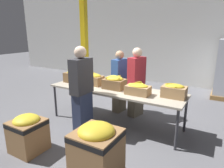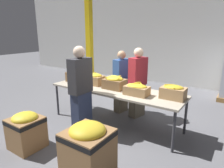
% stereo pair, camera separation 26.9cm
% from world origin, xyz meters
% --- Properties ---
extents(ground_plane, '(30.00, 30.00, 0.00)m').
position_xyz_m(ground_plane, '(0.00, 0.00, 0.00)').
color(ground_plane, slate).
extents(wall_back, '(16.00, 0.08, 4.00)m').
position_xyz_m(wall_back, '(0.00, 4.07, 2.00)').
color(wall_back, silver).
rests_on(wall_back, ground_plane).
extents(sorting_table, '(2.95, 0.87, 0.79)m').
position_xyz_m(sorting_table, '(0.00, 0.00, 0.75)').
color(sorting_table, '#B2A893').
rests_on(sorting_table, ground_plane).
extents(banana_box_0, '(0.46, 0.30, 0.31)m').
position_xyz_m(banana_box_0, '(-1.14, 0.01, 0.94)').
color(banana_box_0, olive).
rests_on(banana_box_0, sorting_table).
extents(banana_box_1, '(0.40, 0.32, 0.28)m').
position_xyz_m(banana_box_1, '(-0.59, 0.06, 0.93)').
color(banana_box_1, '#A37A4C').
rests_on(banana_box_1, sorting_table).
extents(banana_box_2, '(0.45, 0.33, 0.29)m').
position_xyz_m(banana_box_2, '(-0.03, 0.03, 0.94)').
color(banana_box_2, olive).
rests_on(banana_box_2, sorting_table).
extents(banana_box_3, '(0.47, 0.31, 0.24)m').
position_xyz_m(banana_box_3, '(0.57, -0.09, 0.91)').
color(banana_box_3, tan).
rests_on(banana_box_3, sorting_table).
extents(banana_box_4, '(0.44, 0.30, 0.27)m').
position_xyz_m(banana_box_4, '(1.22, 0.09, 0.92)').
color(banana_box_4, tan).
rests_on(banana_box_4, sorting_table).
extents(volunteer_0, '(0.31, 0.48, 1.64)m').
position_xyz_m(volunteer_0, '(0.22, 0.63, 0.81)').
color(volunteer_0, '#6B604C').
rests_on(volunteer_0, ground_plane).
extents(volunteer_1, '(0.24, 0.47, 1.73)m').
position_xyz_m(volunteer_1, '(-0.38, -0.65, 0.86)').
color(volunteer_1, '#2D3856').
rests_on(volunteer_1, ground_plane).
extents(volunteer_2, '(0.27, 0.44, 1.54)m').
position_xyz_m(volunteer_2, '(-0.25, 0.68, 0.77)').
color(volunteer_2, '#6B604C').
rests_on(volunteer_2, ground_plane).
extents(donation_bin_0, '(0.51, 0.51, 0.65)m').
position_xyz_m(donation_bin_0, '(-0.75, -1.66, 0.35)').
color(donation_bin_0, olive).
rests_on(donation_bin_0, ground_plane).
extents(donation_bin_1, '(0.58, 0.58, 0.85)m').
position_xyz_m(donation_bin_1, '(0.66, -1.66, 0.45)').
color(donation_bin_1, olive).
rests_on(donation_bin_1, ground_plane).
extents(support_pillar, '(0.17, 0.17, 4.00)m').
position_xyz_m(support_pillar, '(-1.97, 1.53, 2.00)').
color(support_pillar, yellow).
rests_on(support_pillar, ground_plane).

